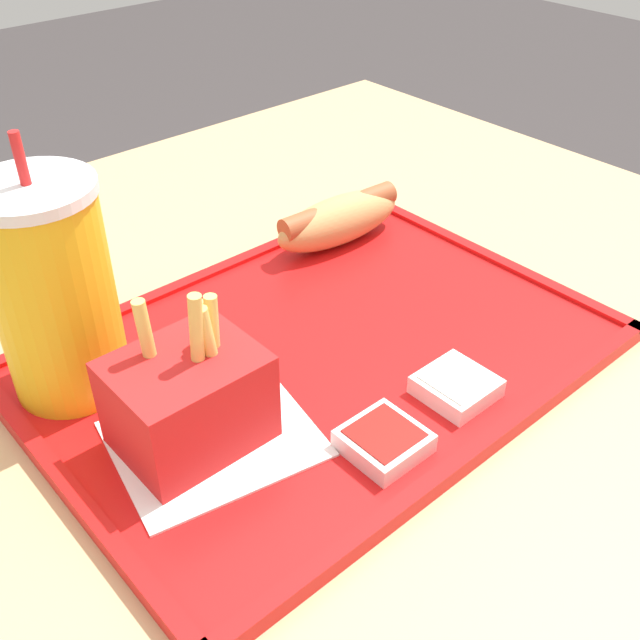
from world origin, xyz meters
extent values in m
cube|color=tan|center=(0.00, 0.00, 0.36)|extent=(1.07, 0.98, 0.72)
cube|color=red|center=(0.01, 0.01, 0.72)|extent=(0.45, 0.32, 0.01)
cube|color=red|center=(0.01, -0.15, 0.73)|extent=(0.45, 0.01, 0.00)
cube|color=red|center=(0.01, 0.16, 0.73)|extent=(0.45, 0.01, 0.00)
cube|color=red|center=(-0.20, 0.01, 0.73)|extent=(0.01, 0.32, 0.00)
cube|color=red|center=(0.23, 0.01, 0.73)|extent=(0.01, 0.32, 0.00)
cube|color=white|center=(-0.11, -0.02, 0.73)|extent=(0.15, 0.14, 0.00)
cylinder|color=gold|center=(-0.15, 0.10, 0.81)|extent=(0.08, 0.08, 0.16)
cylinder|color=white|center=(-0.15, 0.10, 0.89)|extent=(0.09, 0.09, 0.01)
cylinder|color=red|center=(-0.15, 0.10, 0.91)|extent=(0.01, 0.01, 0.03)
ellipsoid|color=tan|center=(0.14, 0.13, 0.75)|extent=(0.15, 0.05, 0.05)
cylinder|color=#9E512D|center=(0.14, 0.13, 0.76)|extent=(0.13, 0.03, 0.02)
cube|color=red|center=(-0.12, -0.01, 0.76)|extent=(0.10, 0.08, 0.07)
cylinder|color=#EACC60|center=(-0.10, -0.01, 0.80)|extent=(0.01, 0.01, 0.08)
cylinder|color=#EACC60|center=(-0.10, -0.02, 0.80)|extent=(0.02, 0.01, 0.08)
cylinder|color=#EACC60|center=(-0.13, 0.01, 0.80)|extent=(0.02, 0.01, 0.08)
cylinder|color=#EACC60|center=(-0.10, 0.00, 0.80)|extent=(0.02, 0.02, 0.07)
cylinder|color=#EACC60|center=(-0.11, -0.01, 0.80)|extent=(0.02, 0.02, 0.08)
cube|color=silver|center=(0.05, -0.10, 0.73)|extent=(0.05, 0.05, 0.01)
cube|color=white|center=(0.05, -0.10, 0.74)|extent=(0.04, 0.04, 0.00)
cube|color=silver|center=(-0.03, -0.10, 0.73)|extent=(0.05, 0.05, 0.01)
cube|color=#B21914|center=(-0.03, -0.10, 0.74)|extent=(0.04, 0.04, 0.00)
camera|label=1|loc=(-0.30, -0.35, 1.10)|focal=42.00mm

